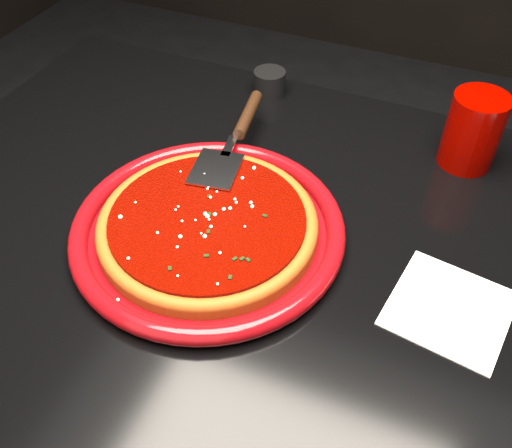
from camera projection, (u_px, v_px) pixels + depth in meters
The scene contains 11 objects.
table at pixel (272, 374), 1.07m from camera, with size 1.20×0.80×0.75m, color black.
plate at pixel (208, 229), 0.80m from camera, with size 0.38×0.38×0.03m, color maroon.
pizza_crust at pixel (208, 227), 0.79m from camera, with size 0.31×0.31×0.02m, color #823810.
pizza_crust_rim at pixel (208, 223), 0.79m from camera, with size 0.31×0.31×0.02m, color #823810.
pizza_sauce at pixel (207, 220), 0.78m from camera, with size 0.27×0.27×0.01m, color #720600.
parmesan_dusting at pixel (207, 216), 0.78m from camera, with size 0.26×0.26×0.01m, color beige, non-canonical shape.
basil_flecks at pixel (207, 216), 0.78m from camera, with size 0.24×0.24×0.00m, color black, non-canonical shape.
pizza_server at pixel (234, 138), 0.89m from camera, with size 0.08×0.29×0.02m, color silver, non-canonical shape.
cup at pixel (473, 131), 0.88m from camera, with size 0.09×0.09×0.12m, color #8B0300.
napkin_a at pixel (449, 309), 0.71m from camera, with size 0.14×0.14×0.00m, color white.
ramekin at pixel (270, 83), 1.05m from camera, with size 0.06×0.06×0.05m, color black.
Camera 1 is at (0.19, -0.53, 1.33)m, focal length 40.00 mm.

